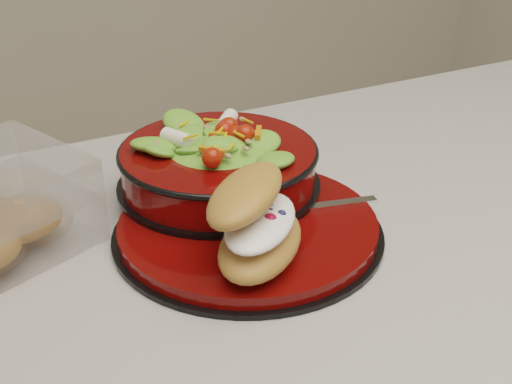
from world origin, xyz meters
name	(u,v)px	position (x,y,z in m)	size (l,w,h in m)	color
dinner_plate	(249,228)	(-0.10, 0.04, 0.91)	(0.29, 0.29, 0.02)	black
salad_bowl	(218,159)	(-0.09, 0.12, 0.96)	(0.24, 0.24, 0.10)	black
croissant	(258,222)	(-0.12, -0.03, 0.96)	(0.15, 0.16, 0.08)	#A66D32
fork	(301,209)	(-0.04, 0.03, 0.92)	(0.16, 0.05, 0.00)	silver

